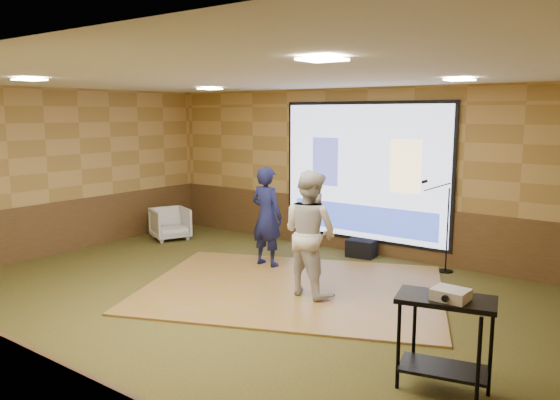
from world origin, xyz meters
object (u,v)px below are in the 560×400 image
Objects in this scene: dance_floor at (293,288)px; mic_stand at (443,242)px; projector_screen at (364,174)px; av_table at (445,327)px; banquet_chair at (170,224)px; duffel_bag at (361,248)px; player_right at (310,233)px; projector at (451,294)px; player_left at (267,216)px.

mic_stand reaches higher than dance_floor.
projector_screen is 3.65× the size of av_table.
av_table is 1.27× the size of banquet_chair.
banquet_chair is 1.44× the size of duffel_bag.
projector_screen reaches higher than player_right.
mic_stand is at bearing -0.61° from duffel_bag.
av_table is at bearing -69.62° from mic_stand.
mic_stand reaches higher than projector.
av_table is at bearing 141.34° from projector.
projector_screen is 11.04× the size of projector.
duffel_bag is (0.97, 1.51, -0.70)m from player_left.
projector reaches higher than dance_floor.
player_left is at bearing -148.56° from mic_stand.
mic_stand is at bearing 57.15° from dance_floor.
player_right reaches higher than projector.
duffel_bag is at bearing -121.04° from player_left.
projector_screen is at bearing 126.38° from av_table.
dance_floor is 3.32m from av_table.
player_right reaches higher than mic_stand.
player_left is 1.93m from duffel_bag.
projector is (2.88, -1.66, 0.94)m from dance_floor.
duffel_bag is at bearing 91.67° from dance_floor.
player_left is 3.35× the size of duffel_bag.
av_table is (3.00, -4.08, -0.85)m from projector_screen.
duffel_bag is at bearing -69.65° from player_right.
player_left is 2.90m from mic_stand.
mic_stand is (1.60, -0.25, -0.98)m from projector_screen.
av_table is 4.08m from mic_stand.
player_right is (0.36, -0.10, 0.89)m from dance_floor.
player_left is 1.11× the size of mic_stand.
dance_floor is at bearing 147.04° from player_left.
projector is at bearing 158.26° from player_right.
mic_stand is 2.08× the size of banquet_chair.
duffel_bag is (0.11, -0.23, -1.32)m from projector_screen.
av_table is (2.47, -1.52, -0.28)m from player_right.
projector_screen reaches higher than banquet_chair.
dance_floor is 8.60× the size of duffel_bag.
banquet_chair reaches higher than dance_floor.
av_table is at bearing 150.64° from player_left.
projector is 0.42× the size of banquet_chair.
player_left reaches higher than dance_floor.
projector is at bearing -69.17° from mic_stand.
av_table is 1.84× the size of duffel_bag.
banquet_chair is at bearing 159.49° from projector.
player_right is 2.58m from mic_stand.
mic_stand is 1.53m from duffel_bag.
av_table is 3.02× the size of projector.
player_left is at bearing -74.53° from banquet_chair.
mic_stand is at bearing -54.59° from banquet_chair.
player_left is 1.82× the size of av_table.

